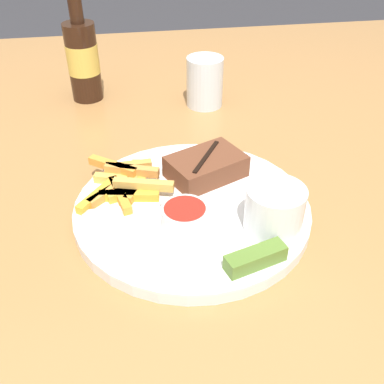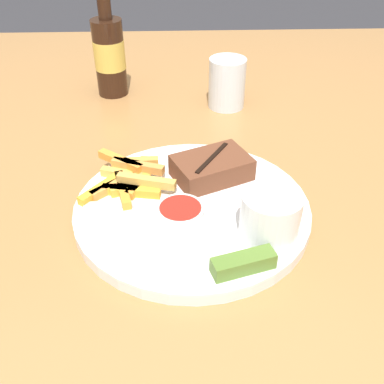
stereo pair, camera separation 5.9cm
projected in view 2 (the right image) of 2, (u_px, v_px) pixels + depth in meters
The scene contains 10 objects.
dining_table at pixel (192, 243), 0.65m from camera, with size 1.53×1.64×0.75m.
dinner_plate at pixel (192, 209), 0.61m from camera, with size 0.32×0.32×0.02m.
steak_portion at pixel (212, 168), 0.65m from camera, with size 0.13×0.11×0.03m.
fries_pile at pixel (129, 180), 0.63m from camera, with size 0.13×0.13×0.02m.
coleslaw_cup at pixel (271, 213), 0.54m from camera, with size 0.07×0.07×0.06m.
dipping_sauce_cup at pixel (180, 215), 0.56m from camera, with size 0.06×0.06×0.03m.
pickle_spear at pixel (243, 263), 0.50m from camera, with size 0.08×0.04×0.02m.
fork_utensil at pixel (129, 204), 0.60m from camera, with size 0.13×0.01×0.00m.
beer_bottle at pixel (109, 53), 0.88m from camera, with size 0.06×0.06×0.24m.
drinking_glass at pixel (227, 83), 0.86m from camera, with size 0.07×0.07×0.09m.
Camera 2 is at (-0.02, -0.47, 1.14)m, focal length 42.00 mm.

